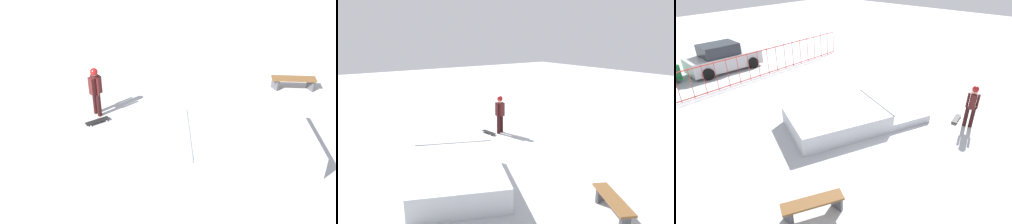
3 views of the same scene
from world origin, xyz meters
TOP-DOWN VIEW (x-y plane):
  - ground_plane at (0.00, 0.00)m, footprint 60.00×60.00m
  - skate_ramp at (-0.32, 0.17)m, footprint 5.98×4.48m
  - skater at (2.73, -3.50)m, footprint 0.43×0.42m
  - skateboard at (2.90, -2.99)m, footprint 0.82×0.34m
  - park_bench at (-4.34, -2.16)m, footprint 1.60×1.10m

SIDE VIEW (x-z plane):
  - ground_plane at x=0.00m, z-range 0.00..0.00m
  - skateboard at x=2.90m, z-range 0.03..0.12m
  - skate_ramp at x=-0.32m, z-range -0.05..0.69m
  - park_bench at x=-4.34m, z-range 0.12..0.60m
  - skater at x=2.73m, z-range 0.14..1.87m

